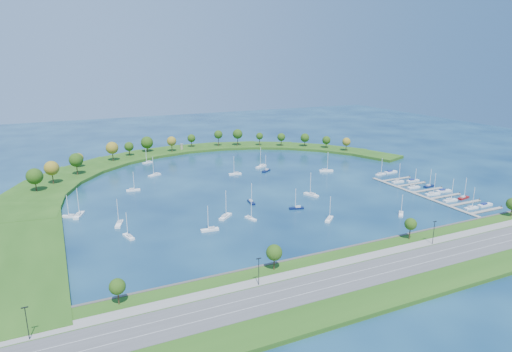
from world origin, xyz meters
name	(u,v)px	position (x,y,z in m)	size (l,w,h in m)	color
ground	(252,185)	(0.00, 0.00, 0.00)	(700.00, 700.00, 0.00)	#071D40
south_shoreline	(389,268)	(0.03, -122.88, 1.00)	(420.00, 43.10, 11.60)	#244F15
breakwater	(159,173)	(-46.33, 48.72, 0.99)	(286.74, 247.64, 2.00)	#244F15
breakwater_trees	(172,147)	(-28.21, 84.98, 10.63)	(236.46, 92.76, 14.45)	#382314
harbor_tower	(182,147)	(-12.68, 113.67, 4.38)	(2.60, 2.60, 4.65)	gray
dock_system	(430,194)	(85.30, -61.00, 0.35)	(24.28, 82.00, 1.60)	gray
moored_boat_0	(210,229)	(-47.94, -58.59, 0.91)	(8.40, 2.84, 12.15)	white
moored_boat_1	(79,215)	(-100.92, -13.56, 0.99)	(6.16, 10.21, 14.52)	white
moored_boat_2	(129,236)	(-82.97, -51.17, 0.90)	(4.24, 8.23, 11.65)	white
moored_boat_3	(147,162)	(-47.01, 84.99, 0.89)	(7.95, 4.55, 11.28)	white
moored_boat_4	(401,213)	(46.05, -79.49, 0.87)	(6.56, 6.74, 10.81)	white
moored_boat_5	(155,174)	(-49.91, 47.21, 0.94)	(9.13, 6.04, 13.10)	white
moored_boat_6	(225,216)	(-35.56, -46.17, 0.96)	(8.77, 8.28, 13.86)	white
moored_boat_7	(297,207)	(2.86, -49.70, 0.88)	(7.94, 4.36, 11.24)	#09133C
moored_boat_8	(235,173)	(-0.20, 27.11, 0.92)	(8.75, 3.49, 12.51)	white
moored_boat_9	(261,166)	(24.42, 37.77, 1.00)	(10.12, 7.59, 14.83)	white
moored_boat_10	(329,219)	(8.97, -70.62, 0.91)	(7.56, 7.18, 11.98)	white
moored_boat_11	(266,170)	(22.53, 25.88, 0.90)	(8.00, 6.39, 11.92)	#09133C
moored_boat_12	(251,202)	(-14.74, -31.06, 0.89)	(3.00, 8.02, 11.51)	#09133C
moored_boat_13	(311,194)	(21.71, -33.93, 0.96)	(5.69, 9.57, 13.60)	white
moored_boat_14	(326,170)	(59.90, 8.12, 0.96)	(9.73, 5.85, 13.84)	white
moored_boat_15	(133,190)	(-68.94, 18.63, 0.90)	(8.16, 3.03, 11.73)	white
moored_boat_16	(119,223)	(-84.47, -33.83, 0.94)	(5.22, 9.30, 13.18)	white
moored_boat_17	(70,216)	(-104.93, -13.09, 0.90)	(8.03, 5.71, 11.65)	white
moored_boat_18	(251,218)	(-25.15, -53.29, 0.86)	(3.82, 7.25, 10.27)	white
docked_boat_0	(471,207)	(85.52, -88.23, 0.90)	(8.08, 2.62, 11.73)	white
docked_boat_1	(485,205)	(95.97, -88.18, 0.69)	(9.27, 2.83, 1.88)	white
docked_boat_2	(450,200)	(85.51, -74.68, 0.93)	(8.81, 2.81, 12.81)	white
docked_boat_3	(463,197)	(96.02, -74.50, 0.91)	(8.50, 3.66, 12.09)	maroon
docked_boat_4	(432,194)	(85.51, -62.16, 0.93)	(9.09, 3.78, 12.96)	white
docked_boat_5	(443,191)	(95.96, -60.41, 0.70)	(9.68, 4.14, 1.91)	white
docked_boat_6	(414,187)	(85.52, -47.48, 0.91)	(8.37, 2.65, 12.18)	white
docked_boat_7	(429,186)	(96.03, -49.38, 0.88)	(7.76, 2.83, 11.16)	#09133C
docked_boat_8	(398,181)	(85.52, -34.00, 0.91)	(8.39, 2.43, 12.30)	white
docked_boat_9	(413,181)	(95.98, -36.02, 0.64)	(8.63, 2.99, 1.73)	white
docked_boat_10	(380,174)	(87.93, -14.90, 0.89)	(8.06, 3.11, 11.55)	white
docked_boat_11	(391,172)	(97.86, -13.62, 0.72)	(9.68, 3.08, 1.95)	white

